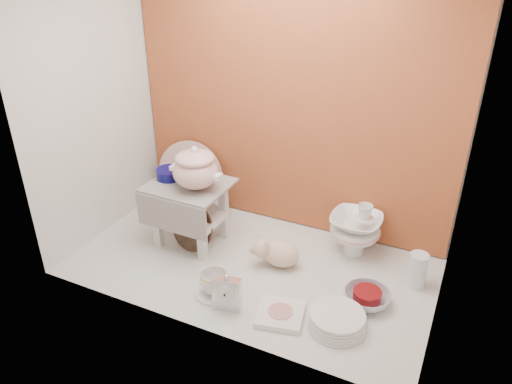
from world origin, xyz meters
TOP-DOWN VIEW (x-y plane):
  - ground at (0.00, 0.00)m, footprint 1.80×1.80m
  - niche_shell at (0.00, 0.18)m, footprint 1.86×1.03m
  - step_stool at (-0.39, 0.07)m, footprint 0.41×0.36m
  - soup_tureen at (-0.33, 0.04)m, footprint 0.35×0.35m
  - cobalt_bowl at (-0.52, 0.08)m, footprint 0.19×0.19m
  - floral_platter at (-0.60, 0.40)m, footprint 0.43×0.14m
  - blue_white_vase at (-0.45, 0.35)m, footprint 0.26×0.26m
  - lacquer_tray at (-0.35, 0.01)m, footprint 0.27×0.13m
  - mantel_clock at (0.05, -0.34)m, footprint 0.13×0.07m
  - plush_pig at (0.13, 0.07)m, footprint 0.27×0.20m
  - teacup_saucer at (-0.06, -0.27)m, footprint 0.21×0.21m
  - gold_rim_teacup at (-0.06, -0.27)m, footprint 0.16×0.16m
  - lattice_dish at (0.29, -0.28)m, footprint 0.24×0.24m
  - dinner_plate_stack at (0.53, -0.24)m, footprint 0.28×0.28m
  - crystal_bowl at (0.61, -0.03)m, footprint 0.27×0.27m
  - clear_glass_vase at (0.79, 0.20)m, footprint 0.10×0.10m
  - porcelain_tower at (0.44, 0.34)m, footprint 0.27×0.27m

SIDE VIEW (x-z plane):
  - ground at x=0.00m, z-range 0.00..0.00m
  - teacup_saucer at x=-0.06m, z-range 0.00..0.01m
  - lattice_dish at x=0.29m, z-range 0.00..0.03m
  - crystal_bowl at x=0.61m, z-range 0.00..0.07m
  - dinner_plate_stack at x=0.53m, z-range 0.00..0.07m
  - gold_rim_teacup at x=-0.06m, z-range 0.01..0.12m
  - plush_pig at x=0.13m, z-range 0.00..0.15m
  - clear_glass_vase at x=0.79m, z-range 0.00..0.18m
  - mantel_clock at x=0.05m, z-range 0.00..0.19m
  - lacquer_tray at x=-0.35m, z-range 0.00..0.25m
  - blue_white_vase at x=-0.45m, z-range 0.00..0.25m
  - porcelain_tower at x=0.44m, z-range 0.00..0.30m
  - step_stool at x=-0.39m, z-range 0.00..0.35m
  - floral_platter at x=-0.60m, z-range 0.00..0.42m
  - cobalt_bowl at x=-0.52m, z-range 0.35..0.40m
  - soup_tureen at x=-0.33m, z-range 0.35..0.58m
  - niche_shell at x=0.00m, z-range 0.17..1.70m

